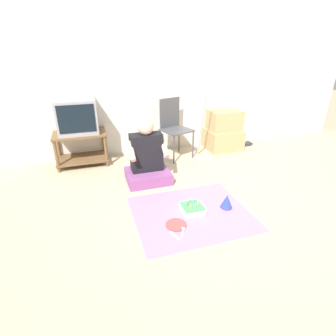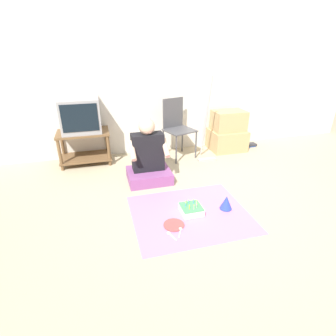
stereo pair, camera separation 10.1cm
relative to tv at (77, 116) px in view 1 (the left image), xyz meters
The scene contains 15 objects.
ground_plane 2.34m from the tv, 48.97° to the right, with size 16.00×16.00×0.00m, color tan.
wall_back 1.59m from the tv, ahead, with size 6.40×0.06×2.55m.
tv_stand 0.42m from the tv, 90.00° to the right, with size 0.72×0.45×0.48m.
tv is the anchor object (origin of this frame).
folding_chair 1.38m from the tv, ahead, with size 0.51×0.49×0.88m.
cardboard_box_stack 2.29m from the tv, ahead, with size 0.56×0.48×0.64m.
dust_mop 1.81m from the tv, 11.04° to the right, with size 0.28×0.29×1.23m.
book_pile 2.79m from the tv, ahead, with size 0.20×0.12×0.05m.
person_seated 1.18m from the tv, 45.29° to the right, with size 0.54×0.45×0.88m.
party_cloth 2.07m from the tv, 57.91° to the right, with size 1.18×1.00×0.01m.
birthday_cake 2.06m from the tv, 57.44° to the right, with size 0.22×0.22×0.14m.
party_hat_blue 2.28m from the tv, 49.31° to the right, with size 0.13×0.13×0.15m.
paper_plate 2.09m from the tv, 65.52° to the right, with size 0.20×0.20×0.01m.
plastic_spoon_near 2.18m from the tv, 65.64° to the right, with size 0.07×0.14×0.01m.
plastic_spoon_far 2.17m from the tv, 68.84° to the right, with size 0.07×0.14×0.01m.
Camera 1 is at (-1.34, -2.05, 1.59)m, focal length 28.00 mm.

